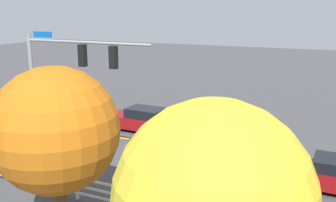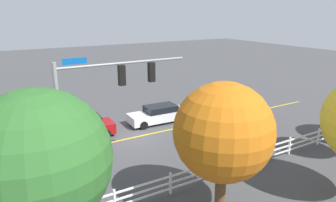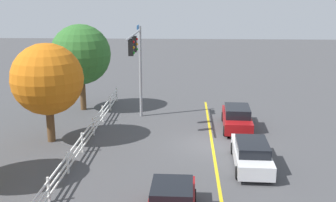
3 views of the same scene
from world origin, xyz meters
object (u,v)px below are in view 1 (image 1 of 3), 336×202
car_1 (143,120)px  tree_2 (56,131)px  tree_1 (213,200)px  car_2 (239,133)px

car_1 → tree_2: tree_2 is taller
tree_1 → tree_2: bearing=-22.7°
tree_1 → car_2: bearing=-78.2°
tree_1 → tree_2: size_ratio=1.02×
tree_2 → tree_1: bearing=157.3°
car_2 → tree_1: (-2.95, 14.15, 3.28)m
car_1 → tree_2: bearing=106.9°
car_1 → tree_1: bearing=125.6°
car_2 → tree_1: bearing=103.6°
car_1 → car_2: 6.22m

